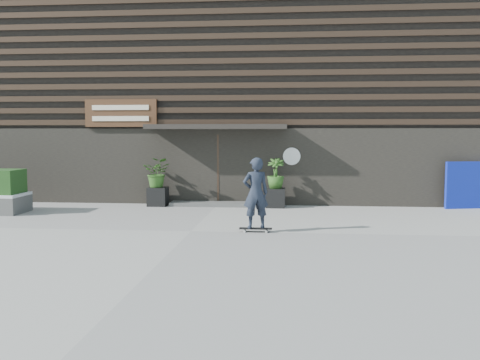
# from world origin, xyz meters

# --- Properties ---
(ground) EXTENTS (80.00, 80.00, 0.00)m
(ground) POSITION_xyz_m (0.00, 0.00, 0.00)
(ground) COLOR #9B9993
(ground) RESTS_ON ground
(entrance_step) EXTENTS (3.00, 0.80, 0.12)m
(entrance_step) POSITION_xyz_m (0.00, 4.60, 0.06)
(entrance_step) COLOR #4A4A48
(entrance_step) RESTS_ON ground
(planter_pot_left) EXTENTS (0.60, 0.60, 0.60)m
(planter_pot_left) POSITION_xyz_m (-1.90, 4.40, 0.30)
(planter_pot_left) COLOR black
(planter_pot_left) RESTS_ON ground
(bamboo_left) EXTENTS (0.86, 0.75, 0.96)m
(bamboo_left) POSITION_xyz_m (-1.90, 4.40, 1.08)
(bamboo_left) COLOR #2D591E
(bamboo_left) RESTS_ON planter_pot_left
(planter_pot_right) EXTENTS (0.60, 0.60, 0.60)m
(planter_pot_right) POSITION_xyz_m (1.90, 4.40, 0.30)
(planter_pot_right) COLOR black
(planter_pot_right) RESTS_ON ground
(bamboo_right) EXTENTS (0.54, 0.54, 0.96)m
(bamboo_right) POSITION_xyz_m (1.90, 4.40, 1.08)
(bamboo_right) COLOR #2D591E
(bamboo_right) RESTS_ON planter_pot_right
(blue_tarp) EXTENTS (1.55, 0.47, 1.47)m
(blue_tarp) POSITION_xyz_m (7.92, 4.70, 0.73)
(blue_tarp) COLOR #0C1C9D
(blue_tarp) RESTS_ON ground
(building) EXTENTS (18.00, 11.00, 8.00)m
(building) POSITION_xyz_m (-0.00, 9.96, 3.99)
(building) COLOR black
(building) RESTS_ON ground
(skateboarder) EXTENTS (0.78, 0.56, 1.78)m
(skateboarder) POSITION_xyz_m (1.55, 0.04, 0.93)
(skateboarder) COLOR black
(skateboarder) RESTS_ON ground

